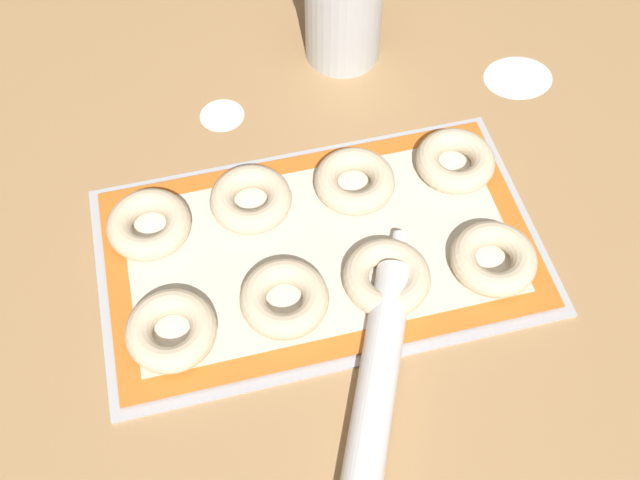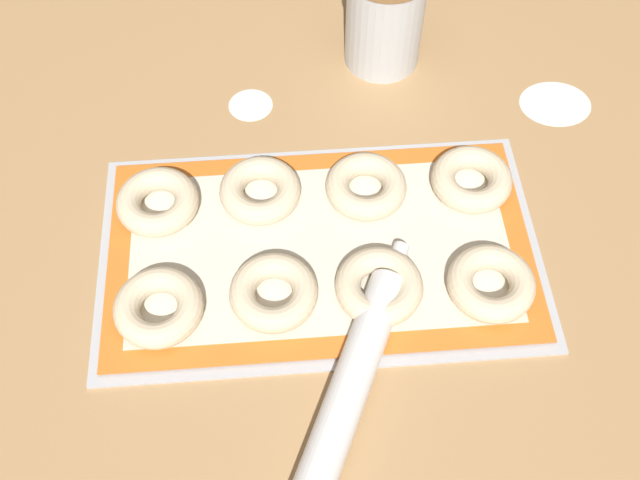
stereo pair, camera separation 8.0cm
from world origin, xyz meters
TOP-DOWN VIEW (x-y plane):
  - ground_plane at (0.00, 0.00)m, footprint 2.80×2.80m
  - baking_tray at (-0.01, -0.02)m, footprint 0.53×0.32m
  - baking_mat at (-0.01, -0.02)m, footprint 0.51×0.29m
  - bagel_front_far_left at (-0.20, -0.09)m, footprint 0.10×0.10m
  - bagel_front_mid_left at (-0.07, -0.08)m, footprint 0.10×0.10m
  - bagel_front_mid_right at (0.05, -0.08)m, footprint 0.10×0.10m
  - bagel_front_far_right at (0.18, -0.09)m, footprint 0.10×0.10m
  - bagel_back_far_left at (-0.21, 0.06)m, footprint 0.10×0.10m
  - bagel_back_mid_left at (-0.08, 0.06)m, footprint 0.10×0.10m
  - bagel_back_mid_right at (0.05, 0.06)m, footprint 0.10×0.10m
  - bagel_back_far_right at (0.18, 0.06)m, footprint 0.10×0.10m
  - flour_canister at (0.10, 0.31)m, footprint 0.11×0.11m
  - rolling_pin at (-0.02, -0.25)m, footprint 0.22×0.45m
  - flour_patch_near at (-0.09, 0.23)m, footprint 0.06×0.06m
  - flour_patch_far at (0.33, 0.20)m, footprint 0.10×0.09m

SIDE VIEW (x-z plane):
  - ground_plane at x=0.00m, z-range 0.00..0.00m
  - flour_patch_near at x=-0.09m, z-range 0.00..0.00m
  - flour_patch_far at x=0.33m, z-range 0.00..0.00m
  - baking_tray at x=-0.01m, z-range 0.00..0.01m
  - baking_mat at x=-0.01m, z-range 0.01..0.01m
  - rolling_pin at x=-0.02m, z-range 0.00..0.04m
  - bagel_front_far_left at x=-0.20m, z-range 0.01..0.04m
  - bagel_front_mid_left at x=-0.07m, z-range 0.01..0.04m
  - bagel_front_mid_right at x=0.05m, z-range 0.01..0.04m
  - bagel_front_far_right at x=0.18m, z-range 0.01..0.04m
  - bagel_back_far_left at x=-0.21m, z-range 0.01..0.04m
  - bagel_back_mid_left at x=-0.08m, z-range 0.01..0.04m
  - bagel_back_mid_right at x=0.05m, z-range 0.01..0.04m
  - bagel_back_far_right at x=0.18m, z-range 0.01..0.04m
  - flour_canister at x=0.10m, z-range 0.00..0.16m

